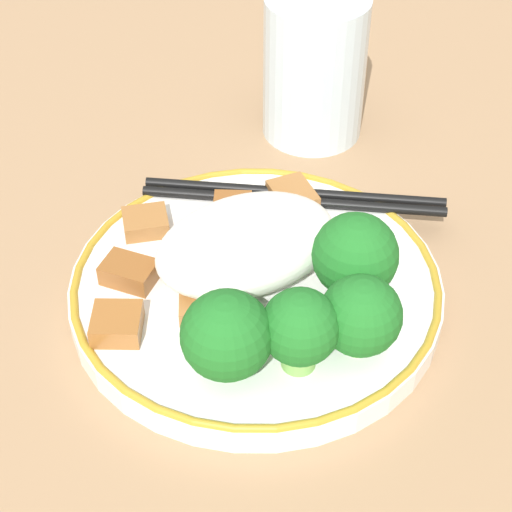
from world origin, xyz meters
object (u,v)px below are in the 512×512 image
object	(u,v)px
plate	(256,288)
broccoli_back_right	(361,316)
broccoli_back_left	(227,336)
chopsticks	(294,197)
broccoli_back_center	(300,329)
broccoli_mid_left	(355,256)
drinking_glass	(315,68)

from	to	relation	value
plate	broccoli_back_right	xyz separation A→B (m)	(0.02, -0.07, 0.03)
broccoli_back_left	chopsticks	bearing A→B (deg)	46.81
broccoli_back_left	broccoli_back_right	world-z (taller)	broccoli_back_left
broccoli_back_left	broccoli_back_center	bearing A→B (deg)	-19.59
plate	broccoli_back_right	world-z (taller)	broccoli_back_right
broccoli_back_center	chopsticks	distance (m)	0.14
broccoli_back_right	broccoli_mid_left	distance (m)	0.04
broccoli_back_left	broccoli_back_right	bearing A→B (deg)	-15.38
broccoli_back_center	broccoli_mid_left	size ratio (longest dim) A/B	0.85
broccoli_back_left	broccoli_mid_left	bearing A→B (deg)	9.83
broccoli_back_left	drinking_glass	world-z (taller)	drinking_glass
chopsticks	plate	bearing A→B (deg)	-136.01
broccoli_back_left	chopsticks	size ratio (longest dim) A/B	0.31
chopsticks	drinking_glass	world-z (taller)	drinking_glass
drinking_glass	broccoli_back_left	bearing A→B (deg)	-130.73
plate	broccoli_back_right	distance (m)	0.08
broccoli_mid_left	drinking_glass	xyz separation A→B (m)	(0.08, 0.18, 0.00)
broccoli_back_center	drinking_glass	world-z (taller)	drinking_glass
chopsticks	drinking_glass	bearing A→B (deg)	52.70
plate	broccoli_mid_left	size ratio (longest dim) A/B	3.76
broccoli_back_left	drinking_glass	bearing A→B (deg)	49.27
broccoli_back_center	broccoli_back_right	xyz separation A→B (m)	(0.03, -0.01, -0.00)
broccoli_back_right	drinking_glass	world-z (taller)	drinking_glass
plate	drinking_glass	world-z (taller)	drinking_glass
plate	broccoli_back_left	size ratio (longest dim) A/B	4.18
broccoli_back_center	chopsticks	world-z (taller)	broccoli_back_center
broccoli_back_center	drinking_glass	distance (m)	0.25
broccoli_mid_left	chopsticks	xyz separation A→B (m)	(0.02, 0.10, -0.03)
plate	broccoli_back_center	distance (m)	0.08
broccoli_back_right	broccoli_mid_left	xyz separation A→B (m)	(0.02, 0.03, 0.01)
broccoli_back_right	chopsticks	distance (m)	0.14
broccoli_back_center	drinking_glass	xyz separation A→B (m)	(0.13, 0.21, 0.01)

